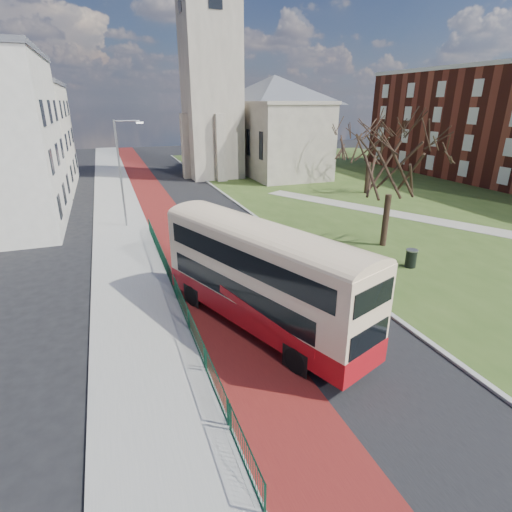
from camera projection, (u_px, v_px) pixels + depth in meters
name	position (u px, v px, depth m)	size (l,w,h in m)	color
ground	(260.00, 329.00, 17.51)	(160.00, 160.00, 0.00)	black
road_carriageway	(196.00, 214.00, 35.47)	(9.00, 120.00, 0.01)	black
bus_lane	(165.00, 217.00, 34.60)	(3.40, 120.00, 0.01)	#591414
pavement_west	(119.00, 220.00, 33.34)	(4.00, 120.00, 0.12)	gray
kerb_west	(144.00, 218.00, 33.99)	(0.25, 120.00, 0.13)	#999993
kerb_east	(238.00, 204.00, 38.70)	(0.25, 80.00, 0.13)	#999993
grass_green	(405.00, 190.00, 45.18)	(40.00, 80.00, 0.04)	#344D1B
footpath	(444.00, 223.00, 32.73)	(2.20, 36.00, 0.03)	#9E998C
pedestrian_railing	(176.00, 290.00, 19.84)	(0.07, 24.00, 1.12)	#0C3825
gothic_church	(246.00, 69.00, 50.07)	(16.38, 18.00, 40.00)	gray
street_block_far	(20.00, 136.00, 44.09)	(10.30, 16.30, 11.50)	beige
streetlamp	(122.00, 169.00, 30.17)	(2.13, 0.18, 8.00)	gray
bus	(261.00, 273.00, 16.79)	(6.18, 10.99, 4.52)	#9E0E14
winter_tree_near	(394.00, 152.00, 25.37)	(6.32, 6.32, 9.12)	#322319
winter_tree_far	(372.00, 137.00, 41.40)	(6.50, 6.50, 8.51)	black
litter_bin	(411.00, 258.00, 23.79)	(0.89, 0.89, 1.10)	black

